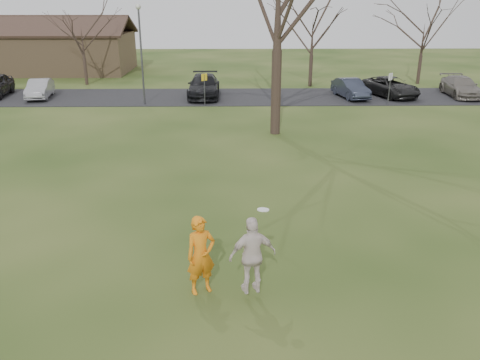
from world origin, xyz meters
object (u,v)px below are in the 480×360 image
Objects in this scene: car_1 at (40,89)px; car_6 at (390,87)px; car_7 at (461,87)px; car_5 at (351,88)px; player_defender at (201,255)px; catching_play at (253,255)px; building at (21,51)px; car_3 at (204,86)px; lamp_post at (141,42)px.

car_1 is 0.81× the size of car_6.
car_5 is at bearing -173.28° from car_7.
player_defender reaches higher than car_6.
car_1 is at bearing 167.94° from car_5.
player_defender is at bearing 163.59° from catching_play.
building reaches higher than car_7.
car_5 is (10.25, -0.47, -0.11)m from car_3.
player_defender is 0.49× the size of car_5.
building is at bearing 163.45° from car_7.
car_6 is at bearing -8.34° from car_1.
building is at bearing 91.66° from player_defender.
player_defender is 24.55m from car_3.
player_defender is at bearing -77.21° from lamp_post.
lamp_post reaches higher than catching_play.
catching_play is at bearing -69.55° from car_1.
building reaches higher than catching_play.
car_3 is 0.84× the size of lamp_post.
player_defender is at bearing -87.42° from car_3.
building is (-19.03, 37.63, 0.96)m from player_defender.
car_6 is 17.48m from lamp_post.
car_5 is 0.19× the size of building.
catching_play reaches higher than car_7.
car_7 is at bearing 6.13° from lamp_post.
car_7 is at bearing 57.58° from catching_play.
building is at bearing 143.33° from car_3.
player_defender is at bearing -121.23° from car_7.
lamp_post is at bearing -24.96° from car_1.
car_5 is 31.19m from building.
lamp_post is at bearing -47.91° from building.
car_5 is 14.55m from lamp_post.
car_5 is 3.00m from car_6.
building reaches higher than car_6.
lamp_post is at bearing 105.47° from catching_play.
car_3 is 24.99m from catching_play.
car_3 is at bearing 161.24° from car_6.
car_7 is at bearing 30.12° from player_defender.
catching_play is (-7.83, -24.40, 0.46)m from car_5.
catching_play is at bearing -74.53° from lamp_post.
player_defender reaches higher than car_5.
car_3 reaches higher than car_1.
car_5 is at bearing 44.27° from player_defender.
lamp_post reaches higher than car_5.
car_3 reaches higher than car_5.
car_6 reaches higher than car_1.
car_7 is at bearing -8.06° from car_5.
car_6 is at bearing 8.11° from lamp_post.
car_6 reaches higher than car_5.
car_3 is 22.14m from building.
car_3 is 1.13× the size of car_7.
lamp_post reaches higher than player_defender.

